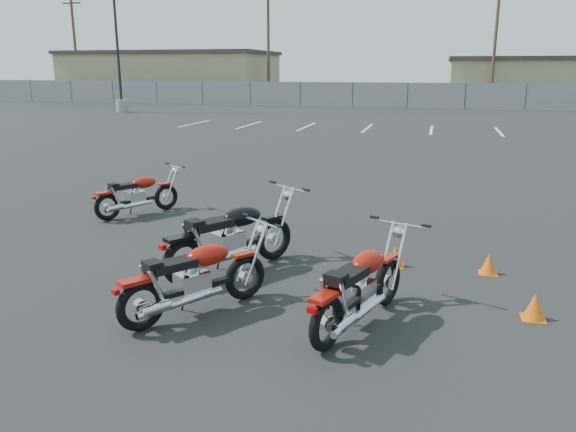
% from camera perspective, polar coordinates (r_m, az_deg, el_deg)
% --- Properties ---
extents(ground, '(120.00, 120.00, 0.00)m').
position_cam_1_polar(ground, '(8.15, -2.46, -5.38)').
color(ground, black).
rests_on(ground, ground).
extents(motorcycle_front_red, '(1.31, 1.73, 0.91)m').
position_cam_1_polar(motorcycle_front_red, '(11.37, -15.07, 2.12)').
color(motorcycle_front_red, black).
rests_on(motorcycle_front_red, ground).
extents(motorcycle_second_black, '(1.63, 2.12, 1.12)m').
position_cam_1_polar(motorcycle_second_black, '(7.92, -5.78, -2.17)').
color(motorcycle_second_black, black).
rests_on(motorcycle_second_black, ground).
extents(motorcycle_third_red, '(1.51, 1.85, 0.99)m').
position_cam_1_polar(motorcycle_third_red, '(6.63, -9.37, -6.22)').
color(motorcycle_third_red, black).
rests_on(motorcycle_third_red, ground).
extents(motorcycle_rear_red, '(1.13, 2.03, 1.01)m').
position_cam_1_polar(motorcycle_rear_red, '(6.31, 7.37, -7.16)').
color(motorcycle_rear_red, black).
rests_on(motorcycle_rear_red, ground).
extents(training_cone_near, '(0.25, 0.25, 0.30)m').
position_cam_1_polar(training_cone_near, '(8.39, 19.72, -4.57)').
color(training_cone_near, '#E05F0B').
rests_on(training_cone_near, ground).
extents(training_cone_far, '(0.27, 0.27, 0.32)m').
position_cam_1_polar(training_cone_far, '(7.12, 23.75, -8.39)').
color(training_cone_far, '#E05F0B').
rests_on(training_cone_far, ground).
extents(training_cone_extra, '(0.26, 0.26, 0.31)m').
position_cam_1_polar(training_cone_extra, '(8.34, 10.84, -4.03)').
color(training_cone_extra, '#E05F0B').
rests_on(training_cone_extra, ground).
extents(light_pole_west, '(0.80, 0.70, 9.38)m').
position_cam_1_polar(light_pole_west, '(39.00, -16.74, 13.57)').
color(light_pole_west, gray).
rests_on(light_pole_west, ground).
extents(chainlink_fence, '(80.06, 0.06, 1.80)m').
position_cam_1_polar(chainlink_fence, '(42.40, 12.04, 11.91)').
color(chainlink_fence, slate).
rests_on(chainlink_fence, ground).
extents(tan_building_west, '(18.40, 10.40, 4.30)m').
position_cam_1_polar(tan_building_west, '(54.96, -11.68, 13.83)').
color(tan_building_west, '#9C8A64').
rests_on(tan_building_west, ground).
extents(tan_building_east, '(14.40, 9.40, 3.70)m').
position_cam_1_polar(tan_building_east, '(51.88, 24.04, 12.51)').
color(tan_building_east, '#9C8A64').
rests_on(tan_building_east, ground).
extents(utility_pole_a, '(1.80, 0.24, 9.00)m').
position_cam_1_polar(utility_pole_a, '(56.48, -20.81, 15.79)').
color(utility_pole_a, '#453120').
rests_on(utility_pole_a, ground).
extents(utility_pole_b, '(1.80, 0.24, 9.00)m').
position_cam_1_polar(utility_pole_b, '(49.44, -2.01, 16.97)').
color(utility_pole_b, '#453120').
rests_on(utility_pole_b, ground).
extents(utility_pole_c, '(1.80, 0.24, 9.00)m').
position_cam_1_polar(utility_pole_c, '(46.48, 20.30, 16.24)').
color(utility_pole_c, '#453120').
rests_on(utility_pole_c, ground).
extents(parking_line_stripes, '(15.12, 4.00, 0.01)m').
position_cam_1_polar(parking_line_stripes, '(27.85, 4.96, 8.97)').
color(parking_line_stripes, silver).
rests_on(parking_line_stripes, ground).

